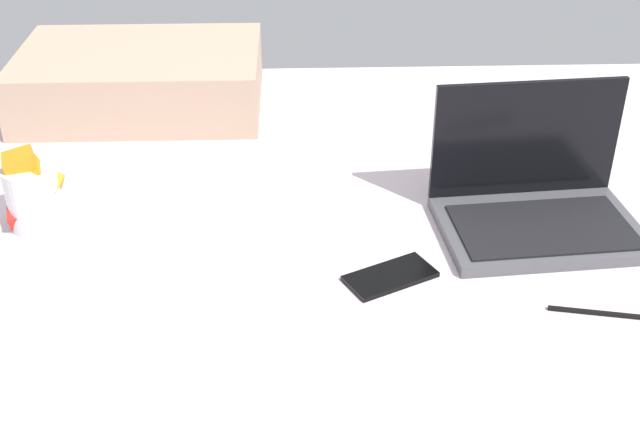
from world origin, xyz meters
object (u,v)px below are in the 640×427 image
object	(u,v)px
snack_cup	(33,194)
cell_phone	(393,276)
pillow	(141,79)
laptop	(536,202)

from	to	relation	value
snack_cup	cell_phone	distance (cm)	62.13
pillow	cell_phone	bearing A→B (deg)	-54.68
snack_cup	cell_phone	bearing A→B (deg)	-16.97
laptop	pillow	xyz separation A→B (cm)	(-74.18, 53.02, 2.09)
snack_cup	pillow	xyz separation A→B (cm)	(10.78, 50.24, 0.34)
cell_phone	pillow	world-z (taller)	pillow
pillow	snack_cup	bearing A→B (deg)	-102.11
laptop	snack_cup	bearing A→B (deg)	173.27
laptop	pillow	distance (cm)	91.20
snack_cup	cell_phone	size ratio (longest dim) A/B	0.97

